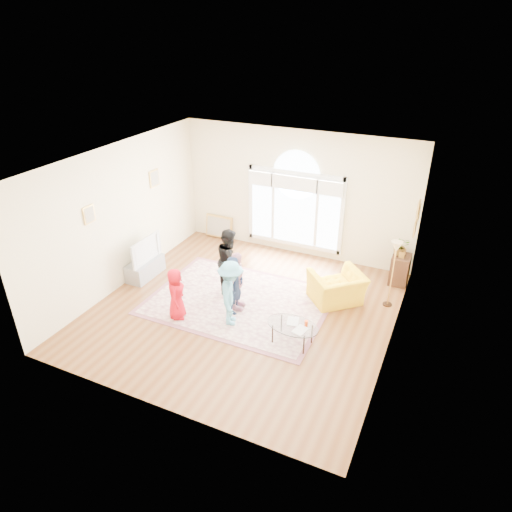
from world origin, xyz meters
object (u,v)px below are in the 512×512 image
at_px(area_rug, 239,301).
at_px(coffee_table, 293,326).
at_px(television, 143,249).
at_px(armchair, 337,288).
at_px(tv_console, 145,268).

distance_m(area_rug, coffee_table, 1.81).
xyz_separation_m(television, coffee_table, (4.07, -0.91, -0.32)).
relative_size(television, armchair, 0.98).
relative_size(area_rug, television, 3.48).
bearing_deg(armchair, television, -32.26).
bearing_deg(area_rug, television, 178.61).
relative_size(tv_console, armchair, 0.94).
height_order(tv_console, coffee_table, coffee_table).
bearing_deg(tv_console, television, 0.00).
distance_m(tv_console, coffee_table, 4.18).
bearing_deg(television, coffee_table, -12.64).
distance_m(area_rug, television, 2.61).
bearing_deg(area_rug, tv_console, 178.61).
bearing_deg(tv_console, armchair, 10.60).
height_order(television, coffee_table, television).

